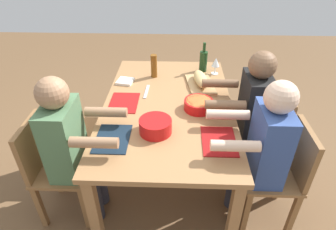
{
  "coord_description": "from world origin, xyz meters",
  "views": [
    {
      "loc": [
        -1.98,
        -0.07,
        1.97
      ],
      "look_at": [
        0.0,
        0.0,
        0.63
      ],
      "focal_mm": 30.54,
      "sensor_mm": 36.0,
      "label": 1
    }
  ],
  "objects_px": {
    "diner_far_left": "(71,143)",
    "chair_near_left": "(282,171)",
    "cutting_board": "(200,84)",
    "wine_glass": "(216,63)",
    "diner_near_left": "(262,147)",
    "beer_bottle": "(154,66)",
    "napkin_stack": "(125,81)",
    "serving_bowl_fruit": "(199,104)",
    "diner_near_center": "(248,110)",
    "bread_loaf": "(201,79)",
    "chair_far_left": "(52,164)",
    "serving_bowl_salad": "(155,125)",
    "wine_bottle": "(203,61)",
    "chair_far_center": "(72,127)",
    "chair_near_center": "(266,131)",
    "dining_table": "(168,112)"
  },
  "relations": [
    {
      "from": "beer_bottle",
      "to": "serving_bowl_salad",
      "type": "bearing_deg",
      "value": -174.96
    },
    {
      "from": "serving_bowl_fruit",
      "to": "serving_bowl_salad",
      "type": "xyz_separation_m",
      "value": [
        -0.31,
        0.32,
        0.01
      ]
    },
    {
      "from": "dining_table",
      "to": "wine_bottle",
      "type": "bearing_deg",
      "value": -26.91
    },
    {
      "from": "diner_near_center",
      "to": "beer_bottle",
      "type": "bearing_deg",
      "value": 58.81
    },
    {
      "from": "beer_bottle",
      "to": "napkin_stack",
      "type": "xyz_separation_m",
      "value": [
        -0.13,
        0.26,
        -0.1
      ]
    },
    {
      "from": "serving_bowl_salad",
      "to": "wine_bottle",
      "type": "relative_size",
      "value": 0.79
    },
    {
      "from": "chair_near_left",
      "to": "serving_bowl_salad",
      "type": "xyz_separation_m",
      "value": [
        0.09,
        0.92,
        0.32
      ]
    },
    {
      "from": "chair_far_left",
      "to": "serving_bowl_fruit",
      "type": "distance_m",
      "value": 1.2
    },
    {
      "from": "diner_far_left",
      "to": "chair_near_left",
      "type": "xyz_separation_m",
      "value": [
        0.0,
        -1.5,
        -0.21
      ]
    },
    {
      "from": "chair_far_left",
      "to": "diner_far_left",
      "type": "distance_m",
      "value": 0.28
    },
    {
      "from": "diner_near_left",
      "to": "beer_bottle",
      "type": "bearing_deg",
      "value": 40.15
    },
    {
      "from": "beer_bottle",
      "to": "napkin_stack",
      "type": "relative_size",
      "value": 1.57
    },
    {
      "from": "chair_near_center",
      "to": "beer_bottle",
      "type": "height_order",
      "value": "beer_bottle"
    },
    {
      "from": "dining_table",
      "to": "wine_bottle",
      "type": "xyz_separation_m",
      "value": [
        0.63,
        -0.32,
        0.19
      ]
    },
    {
      "from": "dining_table",
      "to": "wine_glass",
      "type": "xyz_separation_m",
      "value": [
        0.57,
        -0.44,
        0.2
      ]
    },
    {
      "from": "diner_near_center",
      "to": "serving_bowl_fruit",
      "type": "relative_size",
      "value": 5.25
    },
    {
      "from": "chair_near_left",
      "to": "diner_near_left",
      "type": "xyz_separation_m",
      "value": [
        -0.0,
        0.18,
        0.21
      ]
    },
    {
      "from": "diner_near_center",
      "to": "bread_loaf",
      "type": "height_order",
      "value": "diner_near_center"
    },
    {
      "from": "chair_near_left",
      "to": "wine_glass",
      "type": "xyz_separation_m",
      "value": [
        1.04,
        0.41,
        0.37
      ]
    },
    {
      "from": "serving_bowl_salad",
      "to": "wine_glass",
      "type": "bearing_deg",
      "value": -28.05
    },
    {
      "from": "chair_near_left",
      "to": "napkin_stack",
      "type": "relative_size",
      "value": 6.07
    },
    {
      "from": "cutting_board",
      "to": "diner_near_center",
      "type": "bearing_deg",
      "value": -130.91
    },
    {
      "from": "dining_table",
      "to": "chair_near_center",
      "type": "relative_size",
      "value": 2.01
    },
    {
      "from": "diner_near_center",
      "to": "serving_bowl_salad",
      "type": "bearing_deg",
      "value": 117.49
    },
    {
      "from": "chair_far_center",
      "to": "napkin_stack",
      "type": "relative_size",
      "value": 6.07
    },
    {
      "from": "chair_near_left",
      "to": "serving_bowl_fruit",
      "type": "relative_size",
      "value": 3.72
    },
    {
      "from": "diner_far_left",
      "to": "bread_loaf",
      "type": "height_order",
      "value": "diner_far_left"
    },
    {
      "from": "wine_glass",
      "to": "chair_far_left",
      "type": "bearing_deg",
      "value": 129.22
    },
    {
      "from": "wine_glass",
      "to": "serving_bowl_salad",
      "type": "bearing_deg",
      "value": 151.95
    },
    {
      "from": "diner_near_left",
      "to": "wine_bottle",
      "type": "relative_size",
      "value": 4.14
    },
    {
      "from": "chair_far_center",
      "to": "diner_near_left",
      "type": "height_order",
      "value": "diner_near_left"
    },
    {
      "from": "dining_table",
      "to": "chair_near_left",
      "type": "height_order",
      "value": "chair_near_left"
    },
    {
      "from": "chair_far_center",
      "to": "diner_near_center",
      "type": "relative_size",
      "value": 0.71
    },
    {
      "from": "chair_near_left",
      "to": "serving_bowl_fruit",
      "type": "height_order",
      "value": "chair_near_left"
    },
    {
      "from": "diner_near_left",
      "to": "chair_near_left",
      "type": "bearing_deg",
      "value": -90.0
    },
    {
      "from": "diner_near_left",
      "to": "diner_near_center",
      "type": "height_order",
      "value": "same"
    },
    {
      "from": "diner_near_left",
      "to": "napkin_stack",
      "type": "xyz_separation_m",
      "value": [
        0.83,
        1.07,
        0.05
      ]
    },
    {
      "from": "dining_table",
      "to": "serving_bowl_salad",
      "type": "height_order",
      "value": "serving_bowl_salad"
    },
    {
      "from": "chair_far_center",
      "to": "chair_near_center",
      "type": "height_order",
      "value": "same"
    },
    {
      "from": "chair_far_center",
      "to": "chair_near_left",
      "type": "height_order",
      "value": "same"
    },
    {
      "from": "diner_far_left",
      "to": "beer_bottle",
      "type": "distance_m",
      "value": 1.1
    },
    {
      "from": "serving_bowl_salad",
      "to": "wine_bottle",
      "type": "xyz_separation_m",
      "value": [
        1.02,
        -0.4,
        0.05
      ]
    },
    {
      "from": "chair_far_center",
      "to": "serving_bowl_salad",
      "type": "height_order",
      "value": "chair_far_center"
    },
    {
      "from": "chair_near_left",
      "to": "wine_bottle",
      "type": "height_order",
      "value": "wine_bottle"
    },
    {
      "from": "chair_near_left",
      "to": "cutting_board",
      "type": "xyz_separation_m",
      "value": [
        0.8,
        0.56,
        0.27
      ]
    },
    {
      "from": "chair_far_center",
      "to": "serving_bowl_salad",
      "type": "distance_m",
      "value": 0.92
    },
    {
      "from": "chair_near_center",
      "to": "beer_bottle",
      "type": "relative_size",
      "value": 3.86
    },
    {
      "from": "diner_near_left",
      "to": "wine_bottle",
      "type": "xyz_separation_m",
      "value": [
        1.11,
        0.34,
        0.15
      ]
    },
    {
      "from": "chair_near_left",
      "to": "chair_far_left",
      "type": "bearing_deg",
      "value": 90.0
    },
    {
      "from": "chair_far_left",
      "to": "beer_bottle",
      "type": "height_order",
      "value": "beer_bottle"
    }
  ]
}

